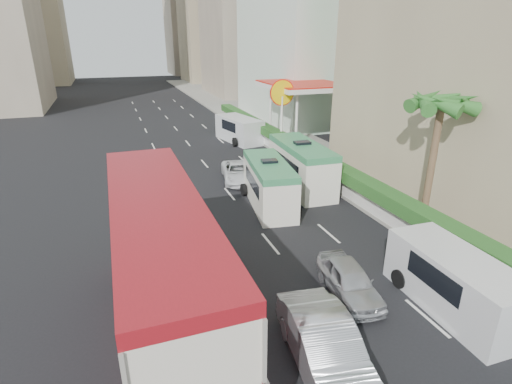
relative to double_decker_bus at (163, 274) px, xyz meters
name	(u,v)px	position (x,y,z in m)	size (l,w,h in m)	color
ground_plane	(329,302)	(6.00, 0.00, -2.53)	(200.00, 200.00, 0.00)	black
double_decker_bus	(163,274)	(0.00, 0.00, 0.00)	(2.50, 11.00, 5.06)	maroon
car_silver_lane_a	(324,369)	(4.20, -2.82, -2.53)	(1.73, 4.95, 1.63)	#B3B6BB
car_silver_lane_b	(348,294)	(6.91, 0.16, -2.53)	(1.54, 3.82, 1.30)	#B3B6BB
van_asset	(238,180)	(6.92, 14.30, -2.53)	(2.06, 4.48, 1.24)	silver
minibus_near	(269,184)	(7.29, 9.47, -1.20)	(2.00, 6.01, 2.67)	silver
minibus_far	(301,166)	(10.41, 11.59, -1.05)	(2.23, 6.69, 2.97)	silver
panel_van_near	(455,282)	(10.06, -1.79, -1.47)	(2.13, 5.32, 2.13)	silver
panel_van_far	(239,129)	(10.45, 25.16, -1.40)	(2.26, 5.66, 2.26)	silver
sidewalk	(283,137)	(15.00, 25.00, -2.44)	(6.00, 120.00, 0.18)	#99968C
kerb_wall	(308,165)	(12.20, 14.00, -1.85)	(0.30, 44.00, 1.00)	silver
hedge	(309,153)	(12.20, 14.00, -1.00)	(1.10, 44.00, 0.70)	#2D6626
palm_tree	(431,166)	(13.80, 4.00, 0.85)	(0.36, 0.36, 6.40)	brown
shell_station	(302,113)	(16.00, 23.00, 0.22)	(6.50, 8.00, 5.50)	silver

